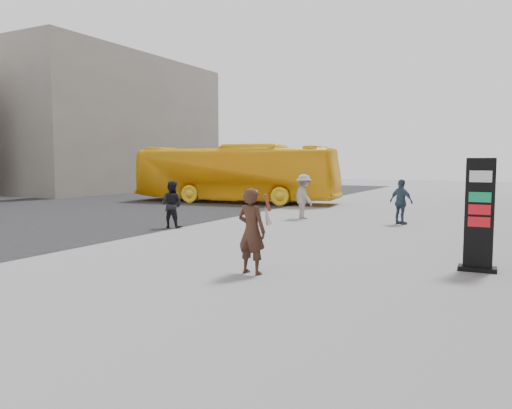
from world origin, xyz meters
The scene contains 9 objects.
ground centered at (0.00, 0.00, 0.00)m, with size 100.00×100.00×0.00m, color #9E9EA3.
road centered at (-13.00, 5.00, 0.00)m, with size 16.00×60.00×0.01m, color black.
bg_building_far centered at (-24.00, 20.00, 5.00)m, with size 10.00×18.00×10.00m, color gray.
info_pylon centered at (4.35, 1.76, 1.15)m, with size 0.75×0.40×2.31m.
woman centered at (0.39, -0.63, 0.88)m, with size 0.70×0.65×1.71m.
bus centered at (-8.54, 14.04, 1.55)m, with size 2.61×11.14×3.10m, color yellow.
pedestrian_a centered at (-5.24, 4.14, 0.79)m, with size 0.77×0.60×1.57m, color black.
pedestrian_b centered at (-2.33, 8.66, 0.86)m, with size 1.11×0.64×1.72m, color gray.
pedestrian_c centered at (1.39, 8.61, 0.80)m, with size 0.94×0.39×1.60m, color #374D5E.
Camera 1 is at (5.05, -9.24, 2.25)m, focal length 35.00 mm.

